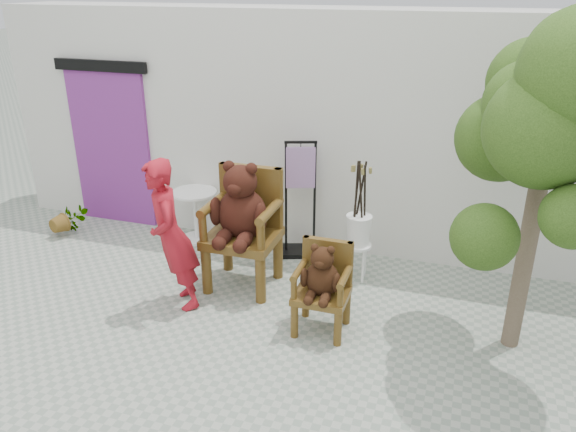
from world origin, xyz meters
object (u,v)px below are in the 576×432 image
object	(u,v)px
chair_big	(243,215)
display_stand	(300,212)
person	(172,236)
chair_small	(323,279)
tree	(560,103)
cafe_table	(195,210)
stool_bucket	(359,230)

from	to	relation	value
chair_big	display_stand	world-z (taller)	display_stand
chair_big	person	world-z (taller)	person
chair_small	tree	size ratio (longest dim) A/B	0.30
display_stand	chair_small	bearing A→B (deg)	-84.48
chair_small	cafe_table	bearing A→B (deg)	144.83
cafe_table	chair_big	bearing A→B (deg)	-40.31
chair_big	tree	size ratio (longest dim) A/B	0.47
cafe_table	stool_bucket	world-z (taller)	stool_bucket
tree	chair_big	bearing A→B (deg)	172.33
chair_big	person	size ratio (longest dim) A/B	0.90
tree	person	bearing A→B (deg)	-175.50
stool_bucket	display_stand	bearing A→B (deg)	153.01
cafe_table	stool_bucket	size ratio (longest dim) A/B	0.48
chair_big	cafe_table	distance (m)	1.48
stool_bucket	person	bearing A→B (deg)	-145.86
chair_small	display_stand	world-z (taller)	display_stand
chair_small	tree	distance (m)	2.62
chair_big	display_stand	bearing A→B (deg)	67.27
chair_big	stool_bucket	distance (m)	1.35
person	stool_bucket	xyz separation A→B (m)	(1.76, 1.19, -0.20)
stool_bucket	tree	size ratio (longest dim) A/B	0.46
chair_small	display_stand	bearing A→B (deg)	114.34
display_stand	person	bearing A→B (deg)	-138.48
display_stand	stool_bucket	distance (m)	0.94
person	display_stand	xyz separation A→B (m)	(0.92, 1.62, -0.25)
person	tree	bearing A→B (deg)	57.89
cafe_table	display_stand	size ratio (longest dim) A/B	0.47
chair_big	tree	distance (m)	3.36
chair_small	display_stand	distance (m)	1.71
display_stand	stool_bucket	bearing A→B (deg)	-45.81
chair_small	cafe_table	xyz separation A→B (m)	(-2.18, 1.53, -0.13)
chair_big	chair_small	size ratio (longest dim) A/B	1.56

